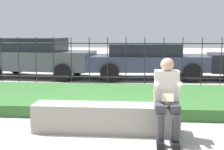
{
  "coord_description": "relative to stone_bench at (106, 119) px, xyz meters",
  "views": [
    {
      "loc": [
        0.72,
        -5.06,
        1.66
      ],
      "look_at": [
        0.06,
        2.08,
        0.68
      ],
      "focal_mm": 50.0,
      "sensor_mm": 36.0,
      "label": 1
    }
  ],
  "objects": [
    {
      "name": "car_parked_center",
      "position": [
        0.81,
        6.27,
        0.48
      ],
      "size": [
        4.61,
        2.23,
        1.27
      ],
      "rotation": [
        0.0,
        0.0,
        0.08
      ],
      "color": "#383D56",
      "rests_on": "ground_plane"
    },
    {
      "name": "person_seated_reader",
      "position": [
        0.99,
        -0.28,
        0.49
      ],
      "size": [
        0.42,
        0.73,
        1.27
      ],
      "color": "black",
      "rests_on": "ground_plane"
    },
    {
      "name": "ground_plane",
      "position": [
        -0.15,
        0.0,
        -0.21
      ],
      "size": [
        60.0,
        60.0,
        0.0
      ],
      "primitive_type": "plane",
      "color": "#A8A399"
    },
    {
      "name": "stone_bench",
      "position": [
        0.0,
        0.0,
        0.0
      ],
      "size": [
        2.44,
        0.48,
        0.47
      ],
      "color": "gray",
      "rests_on": "ground_plane"
    },
    {
      "name": "car_parked_left",
      "position": [
        -3.32,
        6.26,
        0.56
      ],
      "size": [
        4.31,
        2.21,
        1.47
      ],
      "rotation": [
        0.0,
        0.0,
        -0.09
      ],
      "color": "#4C5156",
      "rests_on": "ground_plane"
    },
    {
      "name": "grass_berm",
      "position": [
        -0.15,
        2.15,
        -0.09
      ],
      "size": [
        11.0,
        2.91,
        0.24
      ],
      "color": "#33662D",
      "rests_on": "ground_plane"
    },
    {
      "name": "iron_fence",
      "position": [
        -0.15,
        4.36,
        0.59
      ],
      "size": [
        9.0,
        0.03,
        1.52
      ],
      "color": "#232326",
      "rests_on": "ground_plane"
    }
  ]
}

